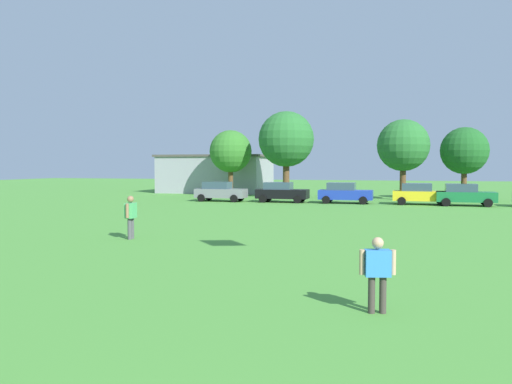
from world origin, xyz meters
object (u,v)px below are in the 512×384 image
at_px(bystander_near_trees, 131,213).
at_px(tree_left, 286,139).
at_px(parked_car_black_1, 281,192).
at_px(parked_car_yellow_3, 420,194).
at_px(tree_right, 403,146).
at_px(parked_car_blue_2, 345,193).
at_px(parked_car_green_4, 464,195).
at_px(adult_bystander, 377,268).
at_px(parked_car_gray_0, 220,191).
at_px(tree_far_right, 464,151).
at_px(tree_far_left, 231,152).

bearing_deg(bystander_near_trees, tree_left, 172.76).
bearing_deg(tree_left, parked_car_black_1, -81.13).
bearing_deg(parked_car_yellow_3, parked_car_black_1, -178.77).
height_order(parked_car_yellow_3, tree_right, tree_right).
bearing_deg(tree_left, parked_car_yellow_3, -25.95).
distance_m(parked_car_blue_2, parked_car_yellow_3, 5.86).
bearing_deg(bystander_near_trees, parked_car_green_4, 139.43).
bearing_deg(tree_right, bystander_near_trees, -110.39).
bearing_deg(parked_car_green_4, adult_bystander, -98.77).
height_order(bystander_near_trees, tree_right, tree_right).
relative_size(adult_bystander, parked_car_yellow_3, 0.37).
distance_m(parked_car_gray_0, parked_car_green_4, 19.67).
relative_size(parked_car_blue_2, parked_car_yellow_3, 1.00).
xyz_separation_m(bystander_near_trees, tree_right, (10.82, 29.10, 3.77)).
xyz_separation_m(parked_car_gray_0, parked_car_black_1, (5.34, 0.29, 0.00)).
bearing_deg(parked_car_yellow_3, adult_bystander, -92.99).
bearing_deg(parked_car_blue_2, tree_far_right, 34.52).
relative_size(bystander_near_trees, parked_car_gray_0, 0.42).
bearing_deg(adult_bystander, tree_left, 91.01).
distance_m(bystander_near_trees, tree_far_right, 34.32).
distance_m(adult_bystander, parked_car_black_1, 33.28).
height_order(bystander_near_trees, parked_car_black_1, bystander_near_trees).
distance_m(bystander_near_trees, parked_car_black_1, 23.38).
distance_m(parked_car_green_4, tree_right, 8.45).
distance_m(adult_bystander, tree_right, 37.87).
relative_size(tree_far_left, tree_right, 0.92).
bearing_deg(tree_right, tree_far_right, 11.65).
distance_m(adult_bystander, parked_car_yellow_3, 32.20).
bearing_deg(tree_left, parked_car_blue_2, -43.98).
distance_m(tree_far_left, tree_left, 6.31).
bearing_deg(parked_car_gray_0, tree_right, 21.78).
distance_m(parked_car_black_1, tree_far_left, 10.91).
xyz_separation_m(tree_left, tree_far_right, (15.92, 0.71, -1.19)).
bearing_deg(parked_car_black_1, tree_left, 98.87).
xyz_separation_m(adult_bystander, tree_left, (-10.37, 38.02, 4.60)).
distance_m(parked_car_gray_0, tree_right, 16.75).
bearing_deg(parked_car_black_1, parked_car_gray_0, -176.90).
relative_size(parked_car_gray_0, parked_car_yellow_3, 1.00).
xyz_separation_m(parked_car_gray_0, parked_car_green_4, (19.67, 0.15, 0.00)).
bearing_deg(tree_right, parked_car_yellow_3, -76.34).
bearing_deg(parked_car_green_4, tree_far_left, 160.18).
bearing_deg(adult_bystander, parked_car_blue_2, 83.18).
bearing_deg(bystander_near_trees, tree_right, 152.57).
xyz_separation_m(adult_bystander, parked_car_black_1, (-9.42, 31.92, -0.09)).
xyz_separation_m(bystander_near_trees, parked_car_blue_2, (6.29, 23.48, -0.22)).
bearing_deg(parked_car_gray_0, parked_car_yellow_3, 1.84).
height_order(parked_car_yellow_3, tree_far_right, tree_far_right).
height_order(bystander_near_trees, parked_car_yellow_3, bystander_near_trees).
distance_m(tree_left, tree_far_right, 15.98).
xyz_separation_m(parked_car_gray_0, parked_car_blue_2, (10.58, 0.42, 0.00)).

